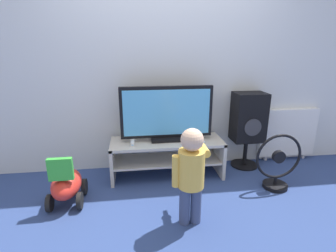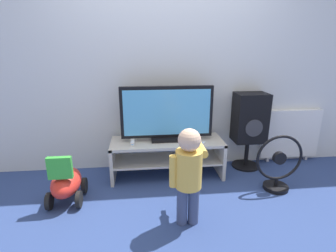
# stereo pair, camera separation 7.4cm
# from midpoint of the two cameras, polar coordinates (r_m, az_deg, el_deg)

# --- Properties ---
(ground_plane) EXTENTS (16.00, 16.00, 0.00)m
(ground_plane) POSITION_cam_midpoint_polar(r_m,az_deg,el_deg) (2.97, -0.37, -12.57)
(ground_plane) COLOR navy
(wall_back) EXTENTS (10.00, 0.06, 2.60)m
(wall_back) POSITION_cam_midpoint_polar(r_m,az_deg,el_deg) (3.12, -1.72, 13.96)
(wall_back) COLOR silver
(wall_back) RESTS_ON ground_plane
(tv_stand) EXTENTS (1.28, 0.46, 0.43)m
(tv_stand) POSITION_cam_midpoint_polar(r_m,az_deg,el_deg) (3.05, -0.93, -5.66)
(tv_stand) COLOR beige
(tv_stand) RESTS_ON ground_plane
(television) EXTENTS (1.03, 0.20, 0.62)m
(television) POSITION_cam_midpoint_polar(r_m,az_deg,el_deg) (2.92, -1.02, 2.56)
(television) COLOR black
(television) RESTS_ON tv_stand
(game_console) EXTENTS (0.04, 0.18, 0.04)m
(game_console) POSITION_cam_midpoint_polar(r_m,az_deg,el_deg) (2.92, -8.45, -3.50)
(game_console) COLOR white
(game_console) RESTS_ON tv_stand
(remote_primary) EXTENTS (0.09, 0.13, 0.03)m
(remote_primary) POSITION_cam_midpoint_polar(r_m,az_deg,el_deg) (2.90, 6.81, -3.82)
(remote_primary) COLOR white
(remote_primary) RESTS_ON tv_stand
(child) EXTENTS (0.33, 0.48, 0.86)m
(child) POSITION_cam_midpoint_polar(r_m,az_deg,el_deg) (2.18, 4.10, -9.33)
(child) COLOR #3F4C72
(child) RESTS_ON ground_plane
(speaker_tower) EXTENTS (0.38, 0.34, 0.94)m
(speaker_tower) POSITION_cam_midpoint_polar(r_m,az_deg,el_deg) (3.32, 16.47, 1.41)
(speaker_tower) COLOR black
(speaker_tower) RESTS_ON ground_plane
(floor_fan) EXTENTS (0.50, 0.26, 0.61)m
(floor_fan) POSITION_cam_midpoint_polar(r_m,az_deg,el_deg) (3.01, 22.12, -7.76)
(floor_fan) COLOR black
(floor_fan) RESTS_ON ground_plane
(ride_on_toy) EXTENTS (0.31, 0.47, 0.52)m
(ride_on_toy) POSITION_cam_midpoint_polar(r_m,az_deg,el_deg) (2.77, -21.97, -11.67)
(ride_on_toy) COLOR red
(ride_on_toy) RESTS_ON ground_plane
(radiator) EXTENTS (0.77, 0.08, 0.69)m
(radiator) POSITION_cam_midpoint_polar(r_m,az_deg,el_deg) (3.77, 24.03, -1.33)
(radiator) COLOR white
(radiator) RESTS_ON ground_plane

